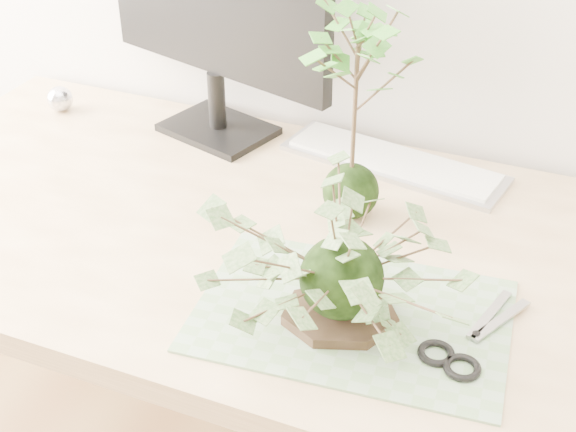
# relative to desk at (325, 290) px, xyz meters

# --- Properties ---
(desk) EXTENTS (1.60, 0.70, 0.74)m
(desk) POSITION_rel_desk_xyz_m (0.00, 0.00, 0.00)
(desk) COLOR beige
(desk) RESTS_ON ground_plane
(cutting_mat) EXTENTS (0.44, 0.31, 0.00)m
(cutting_mat) POSITION_rel_desk_xyz_m (0.09, -0.14, 0.09)
(cutting_mat) COLOR gray
(cutting_mat) RESTS_ON desk
(stone_dish) EXTENTS (0.20, 0.20, 0.01)m
(stone_dish) POSITION_rel_desk_xyz_m (0.08, -0.16, 0.10)
(stone_dish) COLOR black
(stone_dish) RESTS_ON cutting_mat
(ivy_kokedama) EXTENTS (0.36, 0.36, 0.22)m
(ivy_kokedama) POSITION_rel_desk_xyz_m (0.08, -0.16, 0.21)
(ivy_kokedama) COLOR black
(ivy_kokedama) RESTS_ON stone_dish
(maple_kokedama) EXTENTS (0.26, 0.26, 0.37)m
(maple_kokedama) POSITION_rel_desk_xyz_m (0.01, 0.09, 0.35)
(maple_kokedama) COLOR black
(maple_kokedama) RESTS_ON desk
(keyboard) EXTENTS (0.41, 0.19, 0.02)m
(keyboard) POSITION_rel_desk_xyz_m (0.03, 0.27, 0.10)
(keyboard) COLOR #AEAEB3
(keyboard) RESTS_ON desk
(monitor) EXTENTS (0.48, 0.19, 0.43)m
(monitor) POSITION_rel_desk_xyz_m (-0.32, 0.27, 0.34)
(monitor) COLOR black
(monitor) RESTS_ON desk
(foil_ball) EXTENTS (0.05, 0.05, 0.05)m
(foil_ball) POSITION_rel_desk_xyz_m (-0.65, 0.23, 0.11)
(foil_ball) COLOR silver
(foil_ball) RESTS_ON desk
(scissors) EXTENTS (0.10, 0.20, 0.01)m
(scissors) POSITION_rel_desk_xyz_m (0.25, -0.16, 0.10)
(scissors) COLOR gray
(scissors) RESTS_ON cutting_mat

